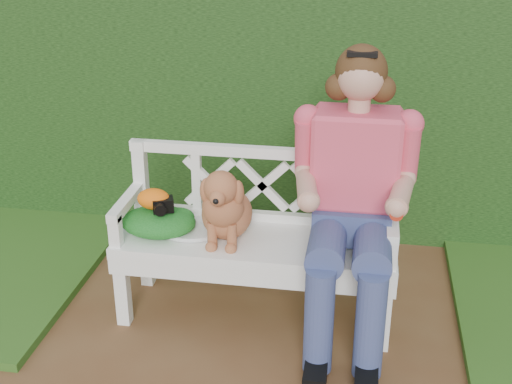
# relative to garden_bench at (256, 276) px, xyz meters

# --- Properties ---
(ground) EXTENTS (60.00, 60.00, 0.00)m
(ground) POSITION_rel_garden_bench_xyz_m (0.02, -0.62, -0.24)
(ground) COLOR #58341D
(brick_wall) EXTENTS (10.00, 0.30, 2.20)m
(brick_wall) POSITION_rel_garden_bench_xyz_m (0.02, 1.28, 0.86)
(brick_wall) COLOR maroon
(brick_wall) RESTS_ON ground
(ivy_hedge) EXTENTS (10.00, 0.18, 1.70)m
(ivy_hedge) POSITION_rel_garden_bench_xyz_m (0.02, 1.06, 0.61)
(ivy_hedge) COLOR #326422
(ivy_hedge) RESTS_ON ground
(garden_bench) EXTENTS (1.62, 0.72, 0.48)m
(garden_bench) POSITION_rel_garden_bench_xyz_m (0.00, 0.00, 0.00)
(garden_bench) COLOR white
(garden_bench) RESTS_ON ground
(seated_woman) EXTENTS (0.93, 1.06, 1.57)m
(seated_woman) POSITION_rel_garden_bench_xyz_m (0.51, -0.02, 0.54)
(seated_woman) COLOR #C74E4C
(seated_woman) RESTS_ON ground
(dog) EXTENTS (0.42, 0.48, 0.44)m
(dog) POSITION_rel_garden_bench_xyz_m (-0.16, -0.04, 0.46)
(dog) COLOR brown
(dog) RESTS_ON garden_bench
(tennis_racket) EXTENTS (0.72, 0.46, 0.03)m
(tennis_racket) POSITION_rel_garden_bench_xyz_m (-0.40, 0.01, 0.26)
(tennis_racket) COLOR white
(tennis_racket) RESTS_ON garden_bench
(green_bag) EXTENTS (0.48, 0.41, 0.14)m
(green_bag) POSITION_rel_garden_bench_xyz_m (-0.53, -0.03, 0.31)
(green_bag) COLOR #158D28
(green_bag) RESTS_ON garden_bench
(camera_item) EXTENTS (0.13, 0.12, 0.07)m
(camera_item) POSITION_rel_garden_bench_xyz_m (-0.50, -0.04, 0.42)
(camera_item) COLOR black
(camera_item) RESTS_ON green_bag
(baseball_glove) EXTENTS (0.20, 0.16, 0.11)m
(baseball_glove) POSITION_rel_garden_bench_xyz_m (-0.56, -0.02, 0.44)
(baseball_glove) COLOR orange
(baseball_glove) RESTS_ON green_bag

